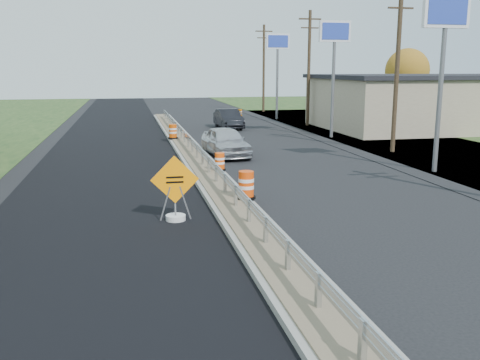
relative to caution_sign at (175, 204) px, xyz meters
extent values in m
plane|color=black|center=(2.08, 2.65, -0.53)|extent=(140.00, 140.00, 0.00)
cube|color=black|center=(-2.32, 12.65, -0.53)|extent=(7.20, 120.00, 0.01)
cube|color=gray|center=(2.08, 10.65, -0.44)|extent=(1.60, 55.00, 0.18)
cube|color=brown|center=(2.08, 10.65, -0.33)|extent=(1.25, 55.00, 0.05)
cube|color=silver|center=(2.08, -9.35, 0.05)|extent=(0.10, 0.15, 0.70)
cube|color=silver|center=(2.08, -7.35, 0.05)|extent=(0.10, 0.15, 0.70)
cube|color=silver|center=(2.08, -5.35, 0.05)|extent=(0.10, 0.15, 0.70)
cube|color=silver|center=(2.08, -3.35, 0.05)|extent=(0.10, 0.15, 0.70)
cube|color=silver|center=(2.08, -1.35, 0.05)|extent=(0.10, 0.15, 0.70)
cube|color=silver|center=(2.08, 0.65, 0.05)|extent=(0.10, 0.15, 0.70)
cube|color=silver|center=(2.08, 2.65, 0.05)|extent=(0.10, 0.15, 0.70)
cube|color=silver|center=(2.08, 4.65, 0.05)|extent=(0.10, 0.15, 0.70)
cube|color=silver|center=(2.08, 6.65, 0.05)|extent=(0.10, 0.15, 0.70)
cube|color=silver|center=(2.08, 8.65, 0.05)|extent=(0.10, 0.15, 0.70)
cube|color=silver|center=(2.08, 10.65, 0.05)|extent=(0.10, 0.15, 0.70)
cube|color=silver|center=(2.08, 12.65, 0.05)|extent=(0.10, 0.15, 0.70)
cube|color=silver|center=(2.08, 14.65, 0.05)|extent=(0.10, 0.15, 0.70)
cube|color=silver|center=(2.08, 16.65, 0.05)|extent=(0.10, 0.15, 0.70)
cube|color=silver|center=(2.08, 18.65, 0.05)|extent=(0.10, 0.15, 0.70)
cube|color=silver|center=(2.08, 20.65, 0.05)|extent=(0.10, 0.15, 0.70)
cube|color=silver|center=(2.08, 22.65, 0.05)|extent=(0.10, 0.15, 0.70)
cube|color=silver|center=(2.08, 24.65, 0.05)|extent=(0.10, 0.15, 0.70)
cube|color=silver|center=(2.08, 26.65, 0.05)|extent=(0.10, 0.15, 0.70)
cube|color=silver|center=(2.08, 28.65, 0.05)|extent=(0.10, 0.15, 0.70)
cube|color=silver|center=(2.08, 30.65, 0.05)|extent=(0.10, 0.15, 0.70)
cube|color=silver|center=(2.08, 32.65, 0.05)|extent=(0.10, 0.15, 0.70)
cube|color=silver|center=(2.08, 34.65, 0.05)|extent=(0.10, 0.15, 0.70)
cube|color=silver|center=(2.08, 11.65, 0.25)|extent=(0.04, 46.00, 0.34)
cube|color=silver|center=(2.08, 11.65, 0.17)|extent=(0.06, 46.00, 0.03)
cube|color=silver|center=(2.08, 11.65, 0.33)|extent=(0.06, 46.00, 0.03)
cube|color=tan|center=(23.08, 22.65, 1.47)|extent=(18.00, 12.00, 4.00)
cube|color=black|center=(23.08, 22.65, 3.59)|extent=(18.50, 12.50, 0.30)
cube|color=black|center=(14.13, 22.65, 1.07)|extent=(0.08, 7.20, 2.20)
cylinder|color=slate|center=(12.58, 5.65, 2.87)|extent=(0.22, 0.22, 6.80)
cube|color=white|center=(12.58, 5.65, 6.67)|extent=(2.20, 0.25, 1.40)
cube|color=#263FB2|center=(12.58, 5.65, 6.67)|extent=(1.90, 0.30, 1.10)
cylinder|color=slate|center=(12.58, 18.65, 2.87)|extent=(0.22, 0.22, 6.80)
cube|color=white|center=(12.58, 18.65, 6.67)|extent=(2.20, 0.25, 1.40)
cube|color=#263FB2|center=(12.58, 18.65, 6.67)|extent=(1.90, 0.30, 1.10)
cylinder|color=slate|center=(12.58, 32.65, 2.87)|extent=(0.22, 0.22, 6.80)
cube|color=white|center=(12.58, 32.65, 6.67)|extent=(2.20, 0.25, 1.40)
cube|color=#263FB2|center=(12.58, 32.65, 6.67)|extent=(1.90, 0.30, 1.10)
cylinder|color=#473523|center=(13.58, 11.65, 4.17)|extent=(0.26, 0.26, 9.40)
cube|color=#473523|center=(13.58, 11.65, 7.47)|extent=(1.50, 0.10, 0.10)
cylinder|color=#473523|center=(13.58, 26.65, 4.17)|extent=(0.26, 0.26, 9.40)
cube|color=#473523|center=(13.58, 26.65, 8.17)|extent=(1.90, 0.12, 0.12)
cube|color=#473523|center=(13.58, 26.65, 7.47)|extent=(1.50, 0.10, 0.10)
cylinder|color=#473523|center=(13.58, 41.65, 4.17)|extent=(0.26, 0.26, 9.40)
cube|color=#473523|center=(13.58, 41.65, 8.17)|extent=(1.90, 0.12, 0.12)
cube|color=#473523|center=(13.58, 41.65, 7.47)|extent=(1.50, 0.10, 0.10)
cylinder|color=#473523|center=(28.08, 36.65, 1.01)|extent=(0.36, 0.36, 3.08)
sphere|color=#A56C23|center=(28.08, 36.65, 4.02)|extent=(4.62, 4.62, 4.62)
cylinder|color=white|center=(0.00, 0.00, -0.44)|extent=(0.63, 0.63, 0.18)
cube|color=slate|center=(-0.32, 0.00, 0.03)|extent=(0.37, 0.05, 1.09)
cube|color=slate|center=(0.32, 0.00, 0.03)|extent=(0.37, 0.05, 1.09)
cube|color=slate|center=(0.00, 0.06, 0.03)|extent=(0.05, 0.28, 1.12)
cube|color=orange|center=(0.00, 0.00, 0.80)|extent=(1.52, 0.06, 1.52)
cube|color=black|center=(0.00, -0.03, 0.88)|extent=(0.54, 0.02, 0.06)
cube|color=black|center=(0.00, -0.03, 0.72)|extent=(0.54, 0.02, 0.06)
cylinder|color=black|center=(2.63, 1.49, -0.26)|extent=(0.67, 0.67, 0.09)
cylinder|color=#F3460A|center=(2.63, 1.49, 0.21)|extent=(0.54, 0.54, 0.94)
cylinder|color=white|center=(2.63, 1.49, 0.37)|extent=(0.55, 0.55, 0.12)
cylinder|color=white|center=(2.63, 1.49, 0.12)|extent=(0.55, 0.55, 0.12)
cylinder|color=black|center=(2.63, 6.98, -0.27)|extent=(0.54, 0.54, 0.07)
cylinder|color=#F74D0A|center=(2.63, 6.98, 0.11)|extent=(0.43, 0.43, 0.76)
cylinder|color=white|center=(2.63, 6.98, 0.24)|extent=(0.45, 0.45, 0.10)
cylinder|color=white|center=(2.63, 6.98, 0.04)|extent=(0.45, 0.45, 0.10)
cylinder|color=black|center=(1.53, 18.64, -0.26)|extent=(0.64, 0.64, 0.09)
cylinder|color=#DF4E09|center=(1.53, 18.64, 0.19)|extent=(0.51, 0.51, 0.89)
cylinder|color=white|center=(1.53, 18.64, 0.34)|extent=(0.53, 0.53, 0.12)
cylinder|color=white|center=(1.53, 18.64, 0.10)|extent=(0.53, 0.53, 0.12)
cylinder|color=black|center=(9.64, 35.68, -0.50)|extent=(0.54, 0.54, 0.07)
cylinder|color=orange|center=(9.64, 35.68, -0.12)|extent=(0.43, 0.43, 0.76)
cylinder|color=white|center=(9.64, 35.68, 0.01)|extent=(0.44, 0.44, 0.10)
cylinder|color=white|center=(9.64, 35.68, -0.19)|extent=(0.44, 0.44, 0.10)
imported|color=silver|center=(3.88, 12.27, 0.27)|extent=(2.41, 4.90, 1.61)
imported|color=black|center=(6.65, 25.97, 0.24)|extent=(1.80, 4.72, 1.53)
camera|label=1|loc=(-1.39, -16.46, 4.22)|focal=40.00mm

